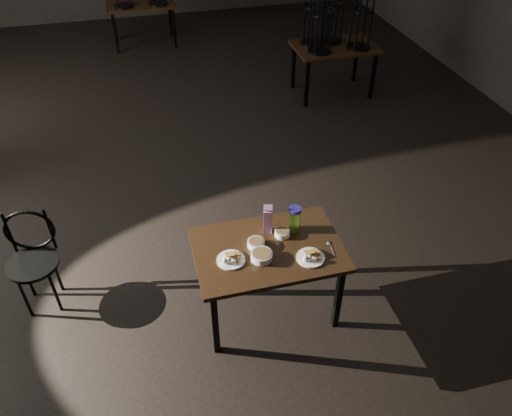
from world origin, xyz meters
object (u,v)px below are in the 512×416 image
object	(u,v)px
juice_carton	(268,219)
water_bottle	(294,219)
main_table	(268,255)
bentwood_chair	(32,253)

from	to	relation	value
juice_carton	water_bottle	distance (m)	0.22
main_table	bentwood_chair	bearing A→B (deg)	161.44
main_table	juice_carton	distance (m)	0.29
juice_carton	water_bottle	size ratio (longest dim) A/B	1.23
main_table	bentwood_chair	distance (m)	2.02
main_table	bentwood_chair	xyz separation A→B (m)	(-1.91, 0.64, -0.12)
juice_carton	bentwood_chair	world-z (taller)	juice_carton
water_bottle	bentwood_chair	size ratio (longest dim) A/B	0.25
bentwood_chair	juice_carton	bearing A→B (deg)	-7.97
main_table	water_bottle	bearing A→B (deg)	31.24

